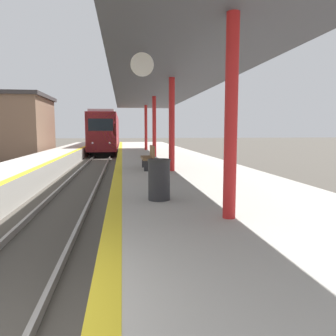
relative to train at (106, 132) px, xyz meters
The scene contains 4 objects.
train is the anchor object (origin of this frame).
station_canopy 23.48m from the train, 81.02° to the right, with size 4.41×26.81×3.63m.
trash_bin 31.61m from the train, 85.26° to the right, with size 0.50×0.50×0.90m.
bench 25.95m from the train, 83.69° to the right, with size 0.44×1.59×0.92m.
Camera 1 is at (1.83, -2.70, 2.44)m, focal length 35.00 mm.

